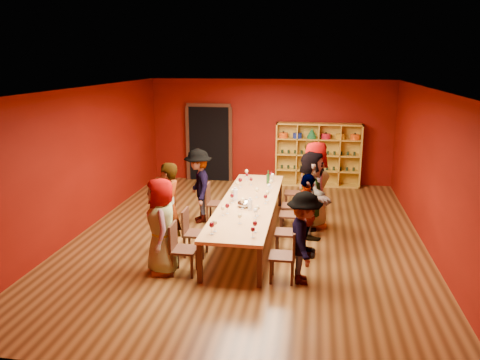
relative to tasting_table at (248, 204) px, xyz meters
name	(u,v)px	position (x,y,z in m)	size (l,w,h in m)	color
room_shell	(249,166)	(0.00, 0.00, 0.80)	(7.10, 9.10, 3.04)	#4C2E14
tasting_table	(248,204)	(0.00, 0.00, 0.00)	(1.10, 4.50, 0.75)	tan
doorway	(210,143)	(-1.80, 4.43, 0.42)	(1.40, 0.17, 2.30)	black
shelving_unit	(318,152)	(1.40, 4.32, 0.28)	(2.40, 0.40, 1.80)	gold
chair_person_left_0	(180,246)	(-0.91, -1.87, -0.20)	(0.42, 0.42, 0.89)	#321910
person_left_0	(161,226)	(-1.21, -1.87, 0.13)	(0.81, 0.44, 1.66)	#5272A9
chair_person_left_1	(191,230)	(-0.91, -1.10, -0.20)	(0.42, 0.42, 0.89)	#321910
person_left_1	(168,209)	(-1.34, -1.10, 0.18)	(0.64, 0.47, 1.76)	#131836
chair_person_left_3	(213,201)	(-0.91, 0.74, -0.20)	(0.42, 0.42, 0.89)	#321910
person_left_3	(199,186)	(-1.22, 0.74, 0.13)	(1.07, 0.44, 1.66)	#506EA5
chair_person_right_0	(287,253)	(0.91, -1.87, -0.20)	(0.42, 0.42, 0.89)	#321910
person_right_0	(304,238)	(1.16, -1.87, 0.07)	(0.99, 0.41, 1.54)	#5678B2
chair_person_right_1	(291,229)	(0.91, -0.79, -0.20)	(0.42, 0.42, 0.89)	#321910
person_right_1	(306,216)	(1.19, -0.79, 0.08)	(0.92, 0.42, 1.56)	#557EB0
chair_person_right_2	(294,212)	(0.91, 0.24, -0.20)	(0.42, 0.42, 0.89)	#321910
person_right_2	(311,194)	(1.26, 0.24, 0.19)	(1.66, 0.48, 1.79)	#5583B0
chair_person_right_3	(295,203)	(0.91, 0.85, -0.20)	(0.42, 0.42, 0.89)	#321910
person_right_3	(315,185)	(1.32, 0.85, 0.23)	(0.91, 0.50, 1.86)	#C9878B
chair_person_right_4	(297,191)	(0.91, 1.87, -0.20)	(0.42, 0.42, 0.89)	#321910
person_right_4	(312,177)	(1.25, 1.87, 0.16)	(0.62, 0.46, 1.71)	#48484C
wine_glass_0	(227,206)	(-0.28, -0.82, 0.20)	(0.08, 0.08, 0.20)	white
wine_glass_1	(266,197)	(0.36, -0.09, 0.19)	(0.08, 0.08, 0.20)	white
wine_glass_2	(247,175)	(-0.27, 1.70, 0.18)	(0.07, 0.07, 0.18)	white
wine_glass_3	(240,180)	(-0.34, 1.06, 0.21)	(0.09, 0.09, 0.22)	white
wine_glass_4	(269,186)	(0.35, 0.78, 0.19)	(0.07, 0.07, 0.19)	white
wine_glass_5	(212,225)	(-0.34, -1.90, 0.21)	(0.09, 0.09, 0.22)	white
wine_glass_6	(247,172)	(-0.32, 1.95, 0.20)	(0.08, 0.08, 0.21)	white
wine_glass_7	(237,183)	(-0.37, 0.83, 0.19)	(0.08, 0.08, 0.20)	white
wine_glass_8	(223,208)	(-0.34, -0.93, 0.19)	(0.07, 0.07, 0.19)	white
wine_glass_9	(273,175)	(0.33, 1.70, 0.19)	(0.08, 0.08, 0.20)	white
wine_glass_10	(271,182)	(0.36, 1.07, 0.19)	(0.08, 0.08, 0.19)	white
wine_glass_11	(257,190)	(0.13, 0.32, 0.21)	(0.09, 0.09, 0.22)	white
wine_glass_12	(271,174)	(0.29, 1.90, 0.18)	(0.07, 0.07, 0.18)	white
wine_glass_13	(251,180)	(-0.12, 1.27, 0.18)	(0.07, 0.07, 0.18)	white
wine_glass_14	(255,211)	(0.27, -0.99, 0.19)	(0.08, 0.08, 0.19)	white
wine_glass_15	(253,230)	(0.35, -1.94, 0.18)	(0.07, 0.07, 0.18)	white
wine_glass_16	(243,201)	(-0.05, -0.48, 0.21)	(0.09, 0.09, 0.22)	white
wine_glass_17	(257,208)	(0.29, -0.87, 0.20)	(0.08, 0.08, 0.21)	white
wine_glass_18	(232,191)	(-0.35, 0.14, 0.21)	(0.09, 0.09, 0.22)	white
wine_glass_19	(232,196)	(-0.31, -0.14, 0.19)	(0.08, 0.08, 0.20)	white
wine_glass_20	(215,223)	(-0.32, -1.77, 0.20)	(0.09, 0.09, 0.21)	white
wine_glass_21	(267,193)	(0.37, 0.14, 0.21)	(0.09, 0.09, 0.22)	white
wine_glass_22	(255,224)	(0.35, -1.69, 0.20)	(0.08, 0.08, 0.20)	white
wine_glass_23	(240,216)	(0.03, -1.33, 0.19)	(0.08, 0.08, 0.19)	white
spittoon_bowl	(245,203)	(-0.02, -0.35, 0.12)	(0.30, 0.30, 0.16)	#B4B7BB
carafe_a	(235,195)	(-0.28, 0.02, 0.18)	(0.11, 0.11, 0.28)	white
carafe_b	(250,204)	(0.10, -0.51, 0.16)	(0.09, 0.09, 0.24)	white
wine_bottle	(268,179)	(0.25, 1.47, 0.17)	(0.10, 0.10, 0.31)	#153B19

